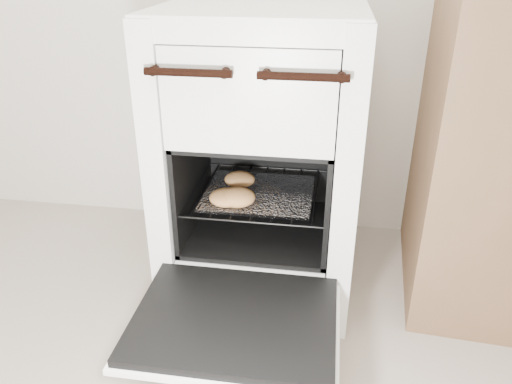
% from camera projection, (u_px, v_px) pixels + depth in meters
% --- Properties ---
extents(stove, '(0.57, 0.63, 0.87)m').
position_uv_depth(stove, '(263.00, 159.00, 1.55)').
color(stove, white).
rests_on(stove, ground).
extents(oven_door, '(0.51, 0.40, 0.04)m').
position_uv_depth(oven_door, '(235.00, 321.00, 1.23)').
color(oven_door, black).
rests_on(oven_door, stove).
extents(oven_rack, '(0.41, 0.40, 0.01)m').
position_uv_depth(oven_rack, '(260.00, 192.00, 1.53)').
color(oven_rack, black).
rests_on(oven_rack, stove).
extents(foil_sheet, '(0.32, 0.28, 0.01)m').
position_uv_depth(foil_sheet, '(259.00, 193.00, 1.51)').
color(foil_sheet, white).
rests_on(foil_sheet, oven_rack).
extents(baked_rolls, '(0.16, 0.26, 0.05)m').
position_uv_depth(baked_rolls, '(234.00, 192.00, 1.46)').
color(baked_rolls, '#E29A5A').
rests_on(baked_rolls, foil_sheet).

